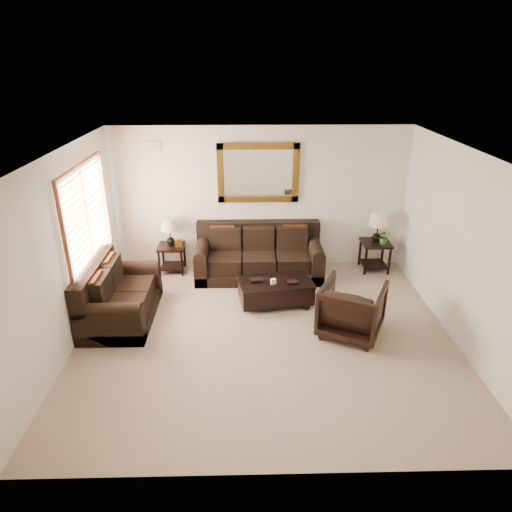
{
  "coord_description": "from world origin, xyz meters",
  "views": [
    {
      "loc": [
        -0.28,
        -5.78,
        3.84
      ],
      "look_at": [
        -0.13,
        0.6,
        1.02
      ],
      "focal_mm": 32.0,
      "sensor_mm": 36.0,
      "label": 1
    }
  ],
  "objects_px": {
    "end_table_right": "(377,233)",
    "loveseat": "(117,299)",
    "armchair": "(352,307)",
    "coffee_table": "(276,290)",
    "sofa": "(259,257)",
    "end_table_left": "(170,237)"
  },
  "relations": [
    {
      "from": "armchair",
      "to": "coffee_table",
      "type": "bearing_deg",
      "value": -14.73
    },
    {
      "from": "end_table_right",
      "to": "loveseat",
      "type": "bearing_deg",
      "value": -159.63
    },
    {
      "from": "sofa",
      "to": "end_table_left",
      "type": "relative_size",
      "value": 2.16
    },
    {
      "from": "end_table_right",
      "to": "armchair",
      "type": "bearing_deg",
      "value": -112.93
    },
    {
      "from": "end_table_left",
      "to": "armchair",
      "type": "distance_m",
      "value": 3.71
    },
    {
      "from": "end_table_left",
      "to": "armchair",
      "type": "bearing_deg",
      "value": -36.66
    },
    {
      "from": "end_table_right",
      "to": "coffee_table",
      "type": "height_order",
      "value": "end_table_right"
    },
    {
      "from": "end_table_left",
      "to": "armchair",
      "type": "relative_size",
      "value": 1.21
    },
    {
      "from": "coffee_table",
      "to": "armchair",
      "type": "distance_m",
      "value": 1.42
    },
    {
      "from": "sofa",
      "to": "end_table_right",
      "type": "bearing_deg",
      "value": 3.95
    },
    {
      "from": "sofa",
      "to": "loveseat",
      "type": "height_order",
      "value": "sofa"
    },
    {
      "from": "end_table_left",
      "to": "armchair",
      "type": "height_order",
      "value": "end_table_left"
    },
    {
      "from": "loveseat",
      "to": "end_table_left",
      "type": "bearing_deg",
      "value": -19.79
    },
    {
      "from": "loveseat",
      "to": "armchair",
      "type": "xyz_separation_m",
      "value": [
        3.57,
        -0.52,
        0.1
      ]
    },
    {
      "from": "loveseat",
      "to": "armchair",
      "type": "relative_size",
      "value": 1.86
    },
    {
      "from": "end_table_right",
      "to": "armchair",
      "type": "xyz_separation_m",
      "value": [
        -0.93,
        -2.19,
        -0.32
      ]
    },
    {
      "from": "sofa",
      "to": "loveseat",
      "type": "relative_size",
      "value": 1.41
    },
    {
      "from": "sofa",
      "to": "end_table_left",
      "type": "xyz_separation_m",
      "value": [
        -1.65,
        0.17,
        0.36
      ]
    },
    {
      "from": "end_table_left",
      "to": "sofa",
      "type": "bearing_deg",
      "value": -6.0
    },
    {
      "from": "coffee_table",
      "to": "end_table_right",
      "type": "bearing_deg",
      "value": 23.77
    },
    {
      "from": "sofa",
      "to": "coffee_table",
      "type": "relative_size",
      "value": 1.81
    },
    {
      "from": "sofa",
      "to": "armchair",
      "type": "height_order",
      "value": "sofa"
    }
  ]
}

